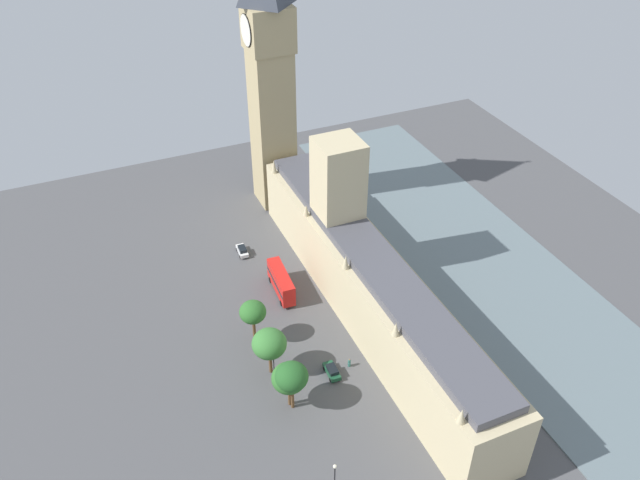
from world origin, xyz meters
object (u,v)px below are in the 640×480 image
Objects in this scene: double_decker_bus_by_river_gate at (281,282)px; plane_tree_far_end at (292,377)px; plane_tree_near_tower at (269,344)px; pedestrian_corner at (349,363)px; plane_tree_kerbside at (289,378)px; plane_tree_trailing at (253,312)px; car_white_under_trees at (242,250)px; car_dark_green_opposite_hall at (332,371)px; street_lamp_leading at (335,474)px; parliament_building at (365,275)px; street_lamp_midblock at (273,357)px; clock_tower at (270,73)px.

double_decker_bus_by_river_gate is 28.40m from plane_tree_far_end.
plane_tree_near_tower is (0.62, -8.39, -0.46)m from plane_tree_far_end.
plane_tree_kerbside is (12.22, 3.53, 5.32)m from pedestrian_corner.
pedestrian_corner is 18.62m from plane_tree_trailing.
car_white_under_trees is 0.41× the size of double_decker_bus_by_river_gate.
plane_tree_far_end is (8.29, 26.81, 4.41)m from double_decker_bus_by_river_gate.
pedestrian_corner is at bearing -163.89° from plane_tree_kerbside.
car_white_under_trees and car_dark_green_opposite_hall have the same top height.
car_dark_green_opposite_hall is at bearing 126.18° from plane_tree_trailing.
plane_tree_near_tower is at bearing 26.91° from pedestrian_corner.
street_lamp_leading is at bearing -92.49° from car_white_under_trees.
parliament_building reaches higher than car_white_under_trees.
plane_tree_near_tower reaches higher than street_lamp_midblock.
plane_tree_trailing is 15.68m from plane_tree_kerbside.
street_lamp_leading is at bearing 57.31° from parliament_building.
street_lamp_leading is at bearing -97.75° from double_decker_bus_by_river_gate.
pedestrian_corner is at bearing -120.58° from street_lamp_leading.
clock_tower is at bearing -104.39° from street_lamp_leading.
street_lamp_midblock is at bearing 92.73° from plane_tree_trailing.
street_lamp_midblock is at bearing 69.30° from clock_tower.
street_lamp_midblock is at bearing -89.00° from plane_tree_kerbside.
plane_tree_near_tower is at bearing -86.82° from plane_tree_kerbside.
plane_tree_near_tower is (0.43, -7.69, 0.50)m from plane_tree_kerbside.
plane_tree_near_tower is 2.58m from street_lamp_midblock.
clock_tower reaches higher than car_white_under_trees.
street_lamp_midblock is at bearing 157.96° from car_dark_green_opposite_hall.
plane_tree_near_tower is at bearing -68.84° from street_lamp_midblock.
car_white_under_trees is at bearing 51.31° from clock_tower.
double_decker_bus_by_river_gate is at bearing -130.78° from plane_tree_trailing.
plane_tree_kerbside is 17.39m from street_lamp_leading.
double_decker_bus_by_river_gate is 20.84m from plane_tree_near_tower.
plane_tree_kerbside is (8.73, 2.98, 5.20)m from car_dark_green_opposite_hall.
plane_tree_trailing is 7.97m from plane_tree_near_tower.
street_lamp_leading reaches higher than car_white_under_trees.
double_decker_bus_by_river_gate is at bearing -40.23° from parliament_building.
plane_tree_near_tower reaches higher than car_dark_green_opposite_hall.
parliament_building reaches higher than plane_tree_trailing.
clock_tower reaches higher than plane_tree_far_end.
clock_tower is at bearing -110.70° from street_lamp_midblock.
clock_tower is at bearing -114.95° from plane_tree_trailing.
car_dark_green_opposite_hall is at bearing -82.01° from car_white_under_trees.
plane_tree_far_end is at bearing 72.06° from clock_tower.
car_dark_green_opposite_hall is (10.56, 55.32, -30.15)m from clock_tower.
street_lamp_midblock is at bearing -96.27° from car_white_under_trees.
car_white_under_trees is (15.67, -25.30, -7.21)m from parliament_building.
parliament_building reaches higher than plane_tree_far_end.
plane_tree_trailing reaches higher than plane_tree_kerbside.
car_white_under_trees is 0.51× the size of plane_tree_kerbside.
clock_tower is at bearing 81.02° from car_dark_green_opposite_hall.
street_lamp_midblock reaches higher than car_white_under_trees.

